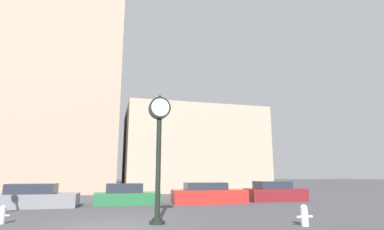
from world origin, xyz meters
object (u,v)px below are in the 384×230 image
object	(u,v)px
car_green	(126,196)
car_maroon	(275,192)
car_grey	(35,198)
fire_hydrant_near	(3,214)
fire_hydrant_far	(304,215)
street_clock	(159,136)
car_red	(208,194)

from	to	relation	value
car_green	car_maroon	size ratio (longest dim) A/B	0.95
car_grey	fire_hydrant_near	size ratio (longest dim) A/B	6.76
fire_hydrant_near	fire_hydrant_far	size ratio (longest dim) A/B	0.90
car_grey	fire_hydrant_near	xyz separation A→B (m)	(0.19, -5.88, -0.21)
fire_hydrant_far	car_green	bearing A→B (deg)	121.03
car_grey	car_maroon	xyz separation A→B (m)	(15.45, 0.46, 0.02)
car_grey	car_green	distance (m)	5.12
street_clock	car_grey	distance (m)	9.84
street_clock	car_maroon	size ratio (longest dim) A/B	1.20
car_grey	car_red	xyz separation A→B (m)	(10.32, -0.02, 0.01)
car_green	car_red	world-z (taller)	car_red
car_green	fire_hydrant_near	size ratio (longest dim) A/B	5.89
car_grey	car_green	bearing A→B (deg)	8.10
street_clock	car_green	xyz separation A→B (m)	(-0.78, 7.91, -2.79)
car_grey	fire_hydrant_near	bearing A→B (deg)	-85.83
car_grey	car_green	xyz separation A→B (m)	(5.09, 0.51, -0.01)
car_green	car_red	distance (m)	5.26
car_red	car_maroon	bearing A→B (deg)	8.53
car_green	car_red	size ratio (longest dim) A/B	0.82
street_clock	car_red	xyz separation A→B (m)	(4.45, 7.38, -2.76)
street_clock	fire_hydrant_far	distance (m)	6.19
street_clock	car_maroon	xyz separation A→B (m)	(9.58, 7.86, -2.75)
car_red	fire_hydrant_far	xyz separation A→B (m)	(0.66, -9.25, -0.18)
car_maroon	fire_hydrant_far	size ratio (longest dim) A/B	5.55
street_clock	fire_hydrant_far	world-z (taller)	street_clock
fire_hydrant_near	fire_hydrant_far	bearing A→B (deg)	-17.42
car_grey	fire_hydrant_near	distance (m)	5.89
car_maroon	car_grey	bearing A→B (deg)	-176.64
street_clock	car_grey	bearing A→B (deg)	128.43
car_green	car_red	xyz separation A→B (m)	(5.23, -0.53, 0.02)
car_red	fire_hydrant_far	distance (m)	9.27
fire_hydrant_far	street_clock	bearing A→B (deg)	159.88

